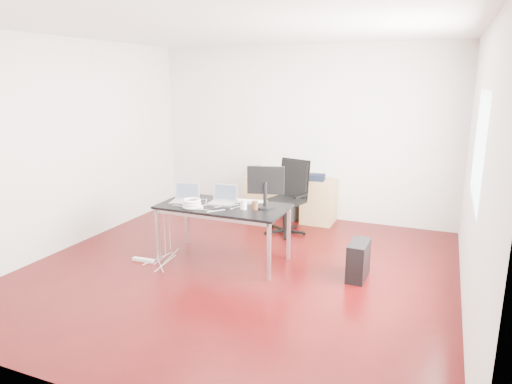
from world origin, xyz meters
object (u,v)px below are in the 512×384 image
at_px(desk, 223,209).
at_px(filing_cabinet_right, 319,201).
at_px(filing_cabinet_left, 264,196).
at_px(office_chair, 289,193).
at_px(pc_tower, 358,260).

bearing_deg(desk, filing_cabinet_right, 71.06).
bearing_deg(desk, filing_cabinet_left, 97.36).
relative_size(office_chair, filing_cabinet_left, 1.54).
bearing_deg(filing_cabinet_left, office_chair, -44.35).
distance_m(desk, pc_tower, 1.75).
bearing_deg(office_chair, desk, -90.54).
distance_m(filing_cabinet_right, pc_tower, 2.16).
bearing_deg(filing_cabinet_right, office_chair, -114.96).
height_order(filing_cabinet_left, pc_tower, filing_cabinet_left).
relative_size(desk, filing_cabinet_left, 2.29).
height_order(desk, filing_cabinet_right, desk).
xyz_separation_m(office_chair, filing_cabinet_right, (0.30, 0.64, -0.26)).
distance_m(desk, filing_cabinet_left, 2.07).
bearing_deg(filing_cabinet_right, desk, -108.94).
bearing_deg(office_chair, filing_cabinet_right, 80.48).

